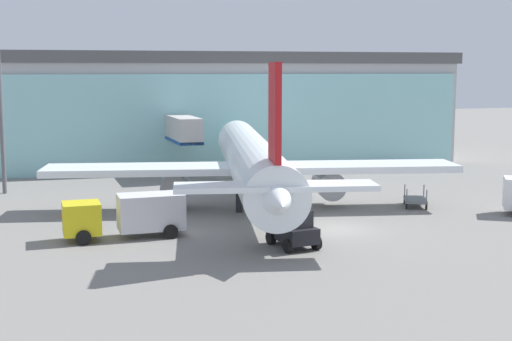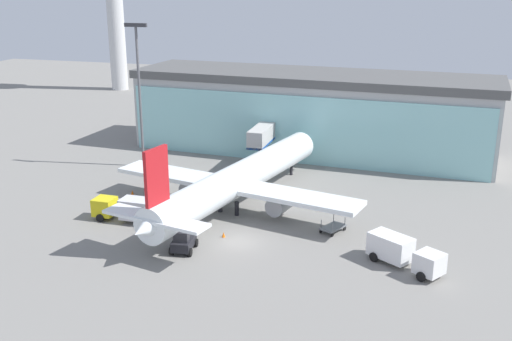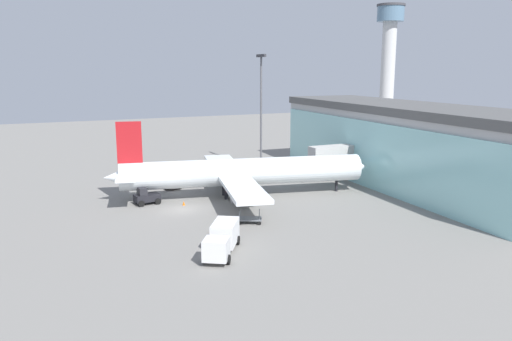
# 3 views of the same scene
# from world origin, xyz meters

# --- Properties ---
(ground) EXTENTS (240.00, 240.00, 0.00)m
(ground) POSITION_xyz_m (0.00, 0.00, 0.00)
(ground) COLOR gray
(terminal_building) EXTENTS (54.95, 17.06, 12.09)m
(terminal_building) POSITION_xyz_m (-0.01, 35.49, 6.05)
(terminal_building) COLOR #AAAAAA
(terminal_building) RESTS_ON ground
(jet_bridge) EXTENTS (2.31, 11.09, 5.81)m
(jet_bridge) POSITION_xyz_m (-4.98, 27.27, 4.42)
(jet_bridge) COLOR beige
(jet_bridge) RESTS_ON ground
(apron_light_mast) EXTENTS (3.20, 0.40, 19.81)m
(apron_light_mast) POSITION_xyz_m (-21.15, 20.91, 11.67)
(apron_light_mast) COLOR #59595E
(apron_light_mast) RESTS_ON ground
(airplane) EXTENTS (30.47, 36.51, 10.67)m
(airplane) POSITION_xyz_m (-3.17, 9.10, 3.38)
(airplane) COLOR white
(airplane) RESTS_ON ground
(catering_truck) EXTENTS (7.30, 2.51, 2.65)m
(catering_truck) POSITION_xyz_m (-13.36, 1.87, 1.47)
(catering_truck) COLOR yellow
(catering_truck) RESTS_ON ground
(fuel_truck) EXTENTS (7.35, 5.76, 2.65)m
(fuel_truck) POSITION_xyz_m (16.04, -0.78, 1.47)
(fuel_truck) COLOR silver
(fuel_truck) RESTS_ON ground
(baggage_cart) EXTENTS (2.65, 3.22, 1.50)m
(baggage_cart) POSITION_xyz_m (8.60, 5.37, 0.50)
(baggage_cart) COLOR slate
(baggage_cart) RESTS_ON ground
(pushback_tug) EXTENTS (2.52, 3.40, 2.30)m
(pushback_tug) POSITION_xyz_m (-4.53, -3.49, 0.97)
(pushback_tug) COLOR black
(pushback_tug) RESTS_ON ground
(safety_cone_nose) EXTENTS (0.36, 0.36, 0.55)m
(safety_cone_nose) POSITION_xyz_m (-1.92, 0.76, 0.28)
(safety_cone_nose) COLOR orange
(safety_cone_nose) RESTS_ON ground
(safety_cone_wingtip) EXTENTS (0.36, 0.36, 0.55)m
(safety_cone_wingtip) POSITION_xyz_m (-17.00, 9.62, 0.28)
(safety_cone_wingtip) COLOR orange
(safety_cone_wingtip) RESTS_ON ground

